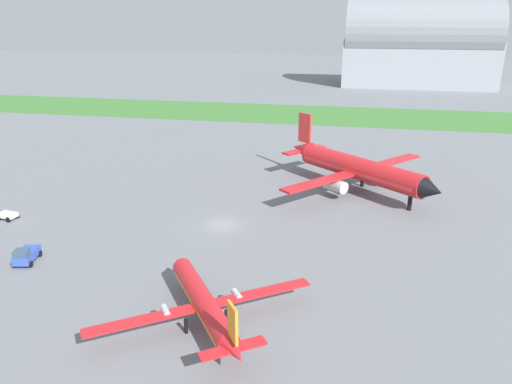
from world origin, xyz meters
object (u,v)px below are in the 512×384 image
(airplane_midfield_jet, at_px, (357,168))
(baggage_cart_near_gate, at_px, (8,215))
(pushback_tug_midfield, at_px, (26,255))
(airplane_foreground_turboprop, at_px, (204,302))

(airplane_midfield_jet, height_order, baggage_cart_near_gate, airplane_midfield_jet)
(pushback_tug_midfield, bearing_deg, baggage_cart_near_gate, -147.96)
(airplane_midfield_jet, bearing_deg, baggage_cart_near_gate, -115.41)
(airplane_foreground_turboprop, height_order, pushback_tug_midfield, airplane_foreground_turboprop)
(airplane_midfield_jet, bearing_deg, airplane_foreground_turboprop, -68.05)
(airplane_midfield_jet, distance_m, baggage_cart_near_gate, 50.29)
(airplane_foreground_turboprop, relative_size, pushback_tug_midfield, 4.51)
(airplane_foreground_turboprop, height_order, baggage_cart_near_gate, airplane_foreground_turboprop)
(airplane_midfield_jet, height_order, pushback_tug_midfield, airplane_midfield_jet)
(baggage_cart_near_gate, relative_size, pushback_tug_midfield, 0.67)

